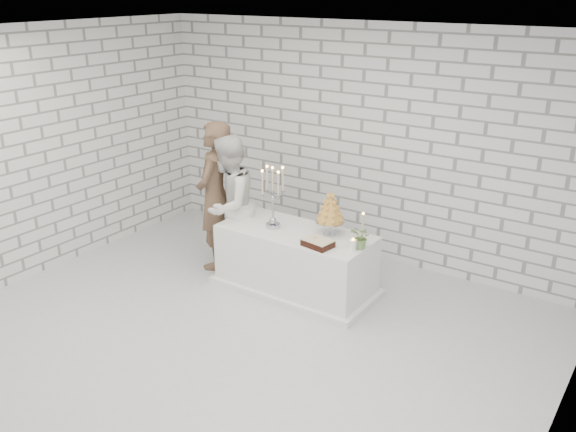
% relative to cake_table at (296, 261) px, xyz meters
% --- Properties ---
extents(ground, '(6.00, 5.00, 0.01)m').
position_rel_cake_table_xyz_m(ground, '(0.07, -1.11, -0.38)').
color(ground, silver).
rests_on(ground, ground).
extents(ceiling, '(6.00, 5.00, 0.01)m').
position_rel_cake_table_xyz_m(ceiling, '(0.07, -1.11, 2.62)').
color(ceiling, white).
rests_on(ceiling, ground).
extents(wall_back, '(6.00, 0.01, 3.00)m').
position_rel_cake_table_xyz_m(wall_back, '(0.07, 1.39, 1.12)').
color(wall_back, white).
rests_on(wall_back, ground).
extents(wall_left, '(0.01, 5.00, 3.00)m').
position_rel_cake_table_xyz_m(wall_left, '(-2.93, -1.11, 1.12)').
color(wall_left, white).
rests_on(wall_left, ground).
extents(wall_right, '(0.01, 5.00, 3.00)m').
position_rel_cake_table_xyz_m(wall_right, '(3.07, -1.11, 1.12)').
color(wall_right, white).
rests_on(wall_right, ground).
extents(cake_table, '(1.80, 0.80, 0.75)m').
position_rel_cake_table_xyz_m(cake_table, '(0.00, 0.00, 0.00)').
color(cake_table, white).
rests_on(cake_table, ground).
extents(groom, '(0.64, 0.79, 1.87)m').
position_rel_cake_table_xyz_m(groom, '(-1.21, 0.01, 0.56)').
color(groom, brown).
rests_on(groom, ground).
extents(bride, '(0.83, 0.97, 1.74)m').
position_rel_cake_table_xyz_m(bride, '(-0.97, -0.02, 0.50)').
color(bride, silver).
rests_on(bride, ground).
extents(candelabra, '(0.38, 0.38, 0.74)m').
position_rel_cake_table_xyz_m(candelabra, '(-0.28, -0.06, 0.74)').
color(candelabra, '#A8A7B2').
rests_on(candelabra, cake_table).
extents(croquembouche, '(0.42, 0.42, 0.52)m').
position_rel_cake_table_xyz_m(croquembouche, '(0.37, 0.13, 0.63)').
color(croquembouche, '#B77D2B').
rests_on(croquembouche, cake_table).
extents(chocolate_cake, '(0.34, 0.27, 0.08)m').
position_rel_cake_table_xyz_m(chocolate_cake, '(0.44, -0.23, 0.42)').
color(chocolate_cake, black).
rests_on(chocolate_cake, cake_table).
extents(pillar_candle, '(0.10, 0.10, 0.12)m').
position_rel_cake_table_xyz_m(pillar_candle, '(0.80, -0.11, 0.44)').
color(pillar_candle, white).
rests_on(pillar_candle, cake_table).
extents(extra_taper, '(0.06, 0.06, 0.32)m').
position_rel_cake_table_xyz_m(extra_taper, '(0.77, 0.16, 0.54)').
color(extra_taper, beige).
rests_on(extra_taper, cake_table).
extents(flowers, '(0.28, 0.26, 0.26)m').
position_rel_cake_table_xyz_m(flowers, '(0.85, -0.02, 0.50)').
color(flowers, '#547C37').
rests_on(flowers, cake_table).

